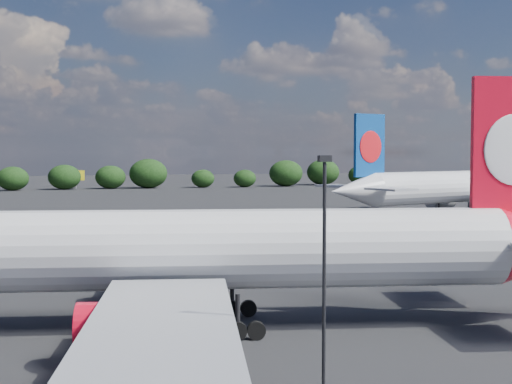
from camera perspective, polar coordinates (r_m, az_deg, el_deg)
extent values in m
plane|color=black|center=(97.87, -17.53, -3.34)|extent=(500.00, 500.00, 0.00)
cylinder|color=silver|center=(43.99, -4.29, -4.60)|extent=(37.59, 12.63, 4.92)
ellipsoid|color=white|center=(48.32, 19.74, 3.20)|extent=(4.08, 1.06, 4.53)
cube|color=#A8AAB1|center=(53.68, 18.29, -2.92)|extent=(5.56, 6.70, 0.30)
cube|color=#A8AAB1|center=(31.73, -7.57, -10.56)|extent=(10.37, 20.58, 0.54)
cube|color=#A8AAB1|center=(56.89, -6.44, -4.44)|extent=(10.37, 20.58, 0.54)
cylinder|color=red|center=(36.94, -10.32, -10.65)|extent=(5.37, 3.63, 2.66)
cube|color=#A8AAB1|center=(36.78, -10.33, -9.61)|extent=(2.18, 0.74, 1.18)
cylinder|color=red|center=(52.31, -8.73, -6.54)|extent=(5.37, 3.63, 2.66)
cube|color=#A8AAB1|center=(52.20, -8.74, -5.79)|extent=(2.18, 0.74, 1.18)
cylinder|color=black|center=(41.78, -1.47, -9.81)|extent=(0.33, 0.33, 2.46)
cylinder|color=black|center=(42.00, -1.47, -11.05)|extent=(1.15, 0.66, 1.08)
cylinder|color=black|center=(42.08, 0.03, -11.02)|extent=(1.15, 0.66, 1.08)
cylinder|color=black|center=(47.54, -1.92, -8.21)|extent=(0.33, 0.33, 2.46)
cylinder|color=black|center=(47.73, -1.92, -9.31)|extent=(1.15, 0.66, 1.08)
cylinder|color=black|center=(47.80, -0.61, -9.29)|extent=(1.15, 0.66, 1.08)
cylinder|color=silver|center=(123.39, 16.17, 0.43)|extent=(39.54, 16.35, 5.22)
cone|color=silver|center=(106.16, 7.78, 0.11)|extent=(9.50, 7.39, 5.22)
cube|color=navy|center=(108.12, 9.06, 3.70)|extent=(5.66, 2.14, 9.40)
ellipsoid|color=red|center=(107.88, 9.17, 3.60)|extent=(4.26, 1.45, 4.81)
ellipsoid|color=red|center=(108.34, 8.94, 3.60)|extent=(4.26, 1.45, 4.81)
cube|color=#A8AAB1|center=(103.36, 10.76, 0.23)|extent=(6.30, 7.35, 0.31)
cube|color=#A8AAB1|center=(111.84, 6.64, 0.48)|extent=(6.30, 7.35, 0.31)
cube|color=#A8AAB1|center=(134.11, 12.29, -0.02)|extent=(12.48, 21.96, 0.57)
cylinder|color=#A8AAB1|center=(132.17, 14.54, -0.68)|extent=(5.81, 4.20, 2.82)
cube|color=#A8AAB1|center=(132.13, 14.55, -0.37)|extent=(2.29, 0.96, 1.25)
cylinder|color=black|center=(120.01, 16.64, -1.40)|extent=(0.36, 0.36, 2.61)
cylinder|color=black|center=(120.09, 16.64, -1.87)|extent=(1.24, 0.78, 1.15)
cylinder|color=black|center=(119.21, 16.28, -1.90)|extent=(1.24, 0.78, 1.15)
cylinder|color=black|center=(124.08, 14.41, -1.22)|extent=(0.36, 0.36, 2.61)
cylinder|color=black|center=(124.16, 14.41, -1.67)|extent=(1.24, 0.78, 1.15)
cylinder|color=black|center=(123.31, 14.05, -1.70)|extent=(1.24, 0.78, 1.15)
cylinder|color=black|center=(30.84, 5.47, -7.37)|extent=(0.16, 0.16, 10.45)
cube|color=black|center=(30.32, 5.52, 2.67)|extent=(0.55, 0.30, 0.28)
cube|color=gold|center=(219.65, -14.21, 1.29)|extent=(5.00, 0.30, 3.00)
cylinder|color=#96999E|center=(219.76, -14.20, 0.58)|extent=(0.30, 0.30, 2.50)
ellipsoid|color=black|center=(214.60, -18.88, 1.03)|extent=(8.92, 7.55, 6.86)
ellipsoid|color=black|center=(216.21, -15.08, 1.16)|extent=(9.49, 8.03, 7.30)
ellipsoid|color=black|center=(218.07, -11.57, 1.18)|extent=(9.04, 7.65, 6.96)
ellipsoid|color=black|center=(219.09, -8.61, 1.47)|extent=(11.62, 9.83, 8.94)
ellipsoid|color=black|center=(221.47, -4.27, 1.08)|extent=(7.25, 6.13, 5.58)
ellipsoid|color=black|center=(222.75, -0.90, 1.09)|extent=(7.15, 6.05, 5.50)
ellipsoid|color=black|center=(228.77, 2.41, 1.51)|extent=(10.91, 9.23, 8.39)
ellipsoid|color=black|center=(239.47, 5.39, 1.59)|extent=(11.08, 9.38, 8.52)
ellipsoid|color=black|center=(244.21, 8.34, 1.35)|extent=(8.33, 7.05, 6.41)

